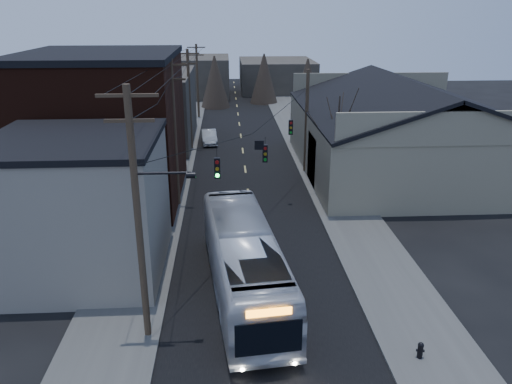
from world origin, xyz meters
TOP-DOWN VIEW (x-y plane):
  - ground at (0.00, 0.00)m, footprint 160.00×160.00m
  - road_surface at (0.00, 30.00)m, footprint 9.00×110.00m
  - sidewalk_left at (-6.50, 30.00)m, footprint 4.00×110.00m
  - sidewalk_right at (6.50, 30.00)m, footprint 4.00×110.00m
  - building_clapboard at (-9.00, 9.00)m, footprint 8.00×8.00m
  - building_brick at (-10.00, 20.00)m, footprint 10.00×12.00m
  - building_left_far at (-9.50, 36.00)m, footprint 9.00×14.00m
  - warehouse at (13.00, 25.00)m, footprint 16.16×20.60m
  - building_far_left at (-6.00, 65.00)m, footprint 10.00×12.00m
  - building_far_right at (7.00, 70.00)m, footprint 12.00×14.00m
  - bare_tree at (6.50, 20.00)m, footprint 0.40×0.40m
  - utility_lines at (-3.11, 24.14)m, footprint 11.24×45.28m
  - bus at (-0.83, 6.20)m, footprint 4.22×12.55m
  - parked_car at (-3.33, 35.06)m, footprint 1.81×4.27m
  - fire_hydrant at (5.85, 0.83)m, footprint 0.33×0.23m

SIDE VIEW (x-z plane):
  - ground at x=0.00m, z-range 0.00..0.00m
  - road_surface at x=0.00m, z-range 0.00..0.02m
  - sidewalk_left at x=-6.50m, z-range 0.00..0.12m
  - sidewalk_right at x=6.50m, z-range 0.00..0.12m
  - fire_hydrant at x=5.85m, z-range 0.14..0.83m
  - parked_car at x=-3.33m, z-range 0.00..1.37m
  - bus at x=-0.83m, z-range 0.00..3.43m
  - building_far_right at x=7.00m, z-range 0.00..5.00m
  - warehouse at x=13.00m, z-range -1.17..6.56m
  - building_far_left at x=-6.00m, z-range 0.00..6.00m
  - building_clapboard at x=-9.00m, z-range 0.00..7.00m
  - building_left_far at x=-9.50m, z-range 0.00..7.00m
  - bare_tree at x=6.50m, z-range 0.00..7.20m
  - utility_lines at x=-3.11m, z-range -0.30..10.20m
  - building_brick at x=-10.00m, z-range 0.00..10.00m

